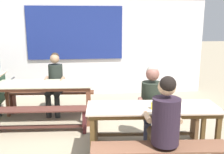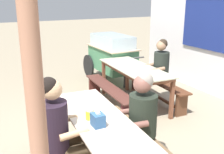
% 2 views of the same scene
% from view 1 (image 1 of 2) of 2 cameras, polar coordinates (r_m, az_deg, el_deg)
% --- Properties ---
extents(ground_plane, '(40.00, 40.00, 0.00)m').
position_cam_1_polar(ground_plane, '(4.20, -3.82, -14.94)').
color(ground_plane, gray).
extents(backdrop_wall, '(6.04, 0.23, 2.70)m').
position_cam_1_polar(backdrop_wall, '(6.68, -5.06, 8.08)').
color(backdrop_wall, silver).
rests_on(backdrop_wall, ground_plane).
extents(dining_table_far, '(1.87, 0.79, 0.77)m').
position_cam_1_polar(dining_table_far, '(5.02, -14.98, -2.21)').
color(dining_table_far, '#B5B697').
rests_on(dining_table_far, ground_plane).
extents(dining_table_near, '(1.88, 0.72, 0.77)m').
position_cam_1_polar(dining_table_near, '(3.61, 9.20, -7.83)').
color(dining_table_near, beige).
rests_on(dining_table_near, ground_plane).
extents(bench_far_back, '(1.87, 0.36, 0.44)m').
position_cam_1_polar(bench_far_back, '(5.63, -13.66, -4.71)').
color(bench_far_back, '#552F1B').
rests_on(bench_far_back, ground_plane).
extents(bench_far_front, '(1.81, 0.37, 0.44)m').
position_cam_1_polar(bench_far_front, '(4.65, -16.03, -8.54)').
color(bench_far_front, '#4D2922').
rests_on(bench_far_front, ground_plane).
extents(bench_near_back, '(1.89, 0.39, 0.44)m').
position_cam_1_polar(bench_near_back, '(4.23, 7.62, -10.18)').
color(bench_near_back, brown).
rests_on(bench_near_back, ground_plane).
extents(person_right_near_table, '(0.48, 0.57, 1.26)m').
position_cam_1_polar(person_right_near_table, '(4.05, 9.04, -5.13)').
color(person_right_near_table, '#353A53').
rests_on(person_right_near_table, ground_plane).
extents(person_center_facing, '(0.44, 0.56, 1.29)m').
position_cam_1_polar(person_center_facing, '(5.42, -12.75, -0.73)').
color(person_center_facing, black).
rests_on(person_center_facing, ground_plane).
extents(person_near_front, '(0.46, 0.57, 1.32)m').
position_cam_1_polar(person_near_front, '(3.18, 11.76, -9.68)').
color(person_near_front, '#4E3E2A').
rests_on(person_near_front, ground_plane).
extents(tissue_box, '(0.14, 0.12, 0.16)m').
position_cam_1_polar(tissue_box, '(3.53, 12.65, -5.82)').
color(tissue_box, '#30598B').
rests_on(tissue_box, dining_table_near).
extents(condiment_jar, '(0.09, 0.09, 0.12)m').
position_cam_1_polar(condiment_jar, '(3.48, 9.58, -6.27)').
color(condiment_jar, yellow).
rests_on(condiment_jar, dining_table_near).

